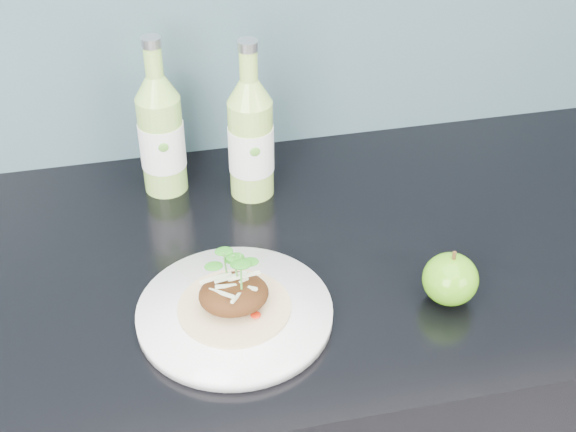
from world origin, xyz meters
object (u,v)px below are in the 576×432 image
dinner_plate (235,313)px  cider_bottle_left (161,134)px  green_apple (450,279)px  cider_bottle_right (251,139)px

dinner_plate → cider_bottle_left: 0.32m
green_apple → cider_bottle_left: size_ratio=0.32×
cider_bottle_right → green_apple: bearing=-66.8°
cider_bottle_left → cider_bottle_right: bearing=7.0°
dinner_plate → cider_bottle_left: (-0.05, 0.30, 0.08)m
cider_bottle_left → green_apple: bearing=-20.9°
green_apple → cider_bottle_right: size_ratio=0.32×
green_apple → cider_bottle_left: 0.46m
dinner_plate → cider_bottle_left: cider_bottle_left is taller
green_apple → cider_bottle_right: bearing=124.5°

